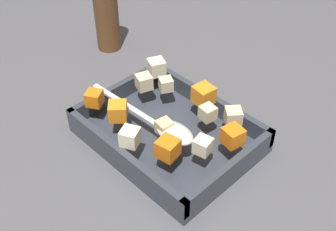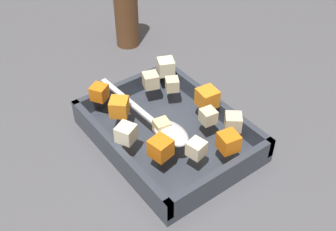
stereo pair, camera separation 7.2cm
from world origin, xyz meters
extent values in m
plane|color=#4C4C51|center=(0.00, 0.00, 0.00)|extent=(4.00, 4.00, 0.00)
cube|color=#333842|center=(0.01, 0.00, 0.01)|extent=(0.29, 0.22, 0.01)
cube|color=#333842|center=(0.01, -0.11, 0.03)|extent=(0.29, 0.01, 0.03)
cube|color=#333842|center=(0.01, 0.11, 0.03)|extent=(0.29, 0.01, 0.03)
cube|color=#333842|center=(-0.13, 0.00, 0.03)|extent=(0.01, 0.22, 0.03)
cube|color=#333842|center=(0.15, 0.00, 0.03)|extent=(0.01, 0.22, 0.03)
cube|color=orange|center=(0.02, 0.08, 0.07)|extent=(0.04, 0.04, 0.03)
cube|color=orange|center=(-0.05, -0.06, 0.07)|extent=(0.04, 0.04, 0.03)
cube|color=orange|center=(0.07, -0.06, 0.07)|extent=(0.04, 0.04, 0.03)
cube|color=orange|center=(-0.11, -0.06, 0.06)|extent=(0.04, 0.04, 0.03)
cube|color=orange|center=(0.13, 0.03, 0.06)|extent=(0.03, 0.03, 0.03)
cube|color=#E0CC89|center=(0.03, -0.03, 0.06)|extent=(0.03, 0.03, 0.02)
cube|color=beige|center=(-0.08, 0.03, 0.06)|extent=(0.04, 0.04, 0.03)
cube|color=beige|center=(0.06, 0.05, 0.06)|extent=(0.03, 0.03, 0.02)
cube|color=beige|center=(0.01, -0.08, 0.06)|extent=(0.04, 0.04, 0.03)
cube|color=beige|center=(-0.05, 0.06, 0.06)|extent=(0.03, 0.03, 0.02)
cube|color=beige|center=(0.11, -0.01, 0.06)|extent=(0.03, 0.03, 0.03)
cube|color=beige|center=(0.10, 0.07, 0.06)|extent=(0.04, 0.04, 0.03)
cube|color=beige|center=(-0.10, 0.08, 0.07)|extent=(0.04, 0.04, 0.03)
ellipsoid|color=silver|center=(0.05, -0.02, 0.06)|extent=(0.07, 0.05, 0.02)
cube|color=silver|center=(-0.07, -0.03, 0.05)|extent=(0.17, 0.02, 0.01)
cylinder|color=brown|center=(-0.31, 0.12, 0.10)|extent=(0.05, 0.05, 0.20)
camera|label=1|loc=(0.40, -0.38, 0.53)|focal=44.90mm
camera|label=2|loc=(0.45, -0.33, 0.53)|focal=44.90mm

